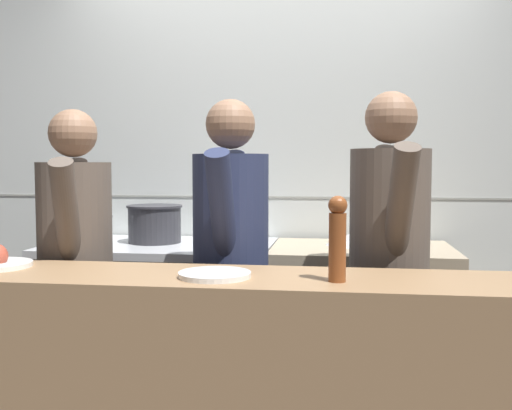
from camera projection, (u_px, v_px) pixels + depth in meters
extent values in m
cube|color=silver|center=(279.00, 172.00, 3.53)|extent=(8.00, 0.06, 2.60)
cube|color=gray|center=(278.00, 197.00, 3.51)|extent=(8.00, 0.00, 0.01)
cube|color=#38383D|center=(162.00, 330.00, 3.28)|extent=(1.18, 0.70, 0.87)
cube|color=#B7BABF|center=(161.00, 247.00, 3.24)|extent=(1.21, 0.71, 0.04)
cube|color=#B7BABF|center=(141.00, 336.00, 2.94)|extent=(1.06, 0.03, 0.10)
cube|color=gray|center=(361.00, 334.00, 3.12)|extent=(0.93, 0.65, 0.92)
cube|color=#93704C|center=(202.00, 405.00, 2.16)|extent=(2.65, 0.45, 0.95)
cylinder|color=#B7BABF|center=(87.00, 229.00, 3.31)|extent=(0.26, 0.26, 0.15)
cylinder|color=#B7BABF|center=(87.00, 217.00, 3.31)|extent=(0.28, 0.28, 0.01)
cylinder|color=#2D2D33|center=(155.00, 224.00, 3.28)|extent=(0.29, 0.29, 0.21)
cylinder|color=#2D2D33|center=(154.00, 206.00, 3.28)|extent=(0.30, 0.30, 0.01)
cylinder|color=#B7BABF|center=(237.00, 228.00, 3.21)|extent=(0.26, 0.26, 0.18)
cylinder|color=#B7BABF|center=(237.00, 212.00, 3.20)|extent=(0.27, 0.27, 0.01)
cone|color=#B7BABF|center=(354.00, 238.00, 3.17)|extent=(0.30, 0.30, 0.07)
cylinder|color=white|center=(215.00, 275.00, 2.08)|extent=(0.25, 0.25, 0.02)
cylinder|color=brown|center=(337.00, 247.00, 1.99)|extent=(0.06, 0.06, 0.23)
sphere|color=brown|center=(338.00, 205.00, 1.98)|extent=(0.06, 0.06, 0.06)
cube|color=black|center=(78.00, 382.00, 2.68)|extent=(0.31, 0.25, 0.74)
cylinder|color=brown|center=(75.00, 232.00, 2.63)|extent=(0.40, 0.40, 0.61)
sphere|color=#8C664C|center=(73.00, 133.00, 2.60)|extent=(0.21, 0.21, 0.21)
cylinder|color=brown|center=(81.00, 212.00, 2.81)|extent=(0.18, 0.32, 0.51)
cylinder|color=brown|center=(67.00, 220.00, 2.44)|extent=(0.18, 0.32, 0.51)
cube|color=black|center=(231.00, 382.00, 2.66)|extent=(0.28, 0.18, 0.76)
cylinder|color=#262D4C|center=(231.00, 226.00, 2.61)|extent=(0.33, 0.33, 0.63)
sphere|color=#8C664C|center=(230.00, 124.00, 2.58)|extent=(0.21, 0.21, 0.21)
cylinder|color=#262D4C|center=(238.00, 206.00, 2.80)|extent=(0.10, 0.32, 0.53)
cylinder|color=#262D4C|center=(222.00, 213.00, 2.41)|extent=(0.10, 0.32, 0.53)
cube|color=black|center=(387.00, 387.00, 2.58)|extent=(0.30, 0.22, 0.77)
cylinder|color=brown|center=(389.00, 224.00, 2.53)|extent=(0.37, 0.37, 0.64)
sphere|color=#8C664C|center=(391.00, 117.00, 2.50)|extent=(0.22, 0.22, 0.22)
cylinder|color=brown|center=(381.00, 204.00, 2.72)|extent=(0.14, 0.33, 0.53)
cylinder|color=brown|center=(400.00, 211.00, 2.33)|extent=(0.14, 0.33, 0.53)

